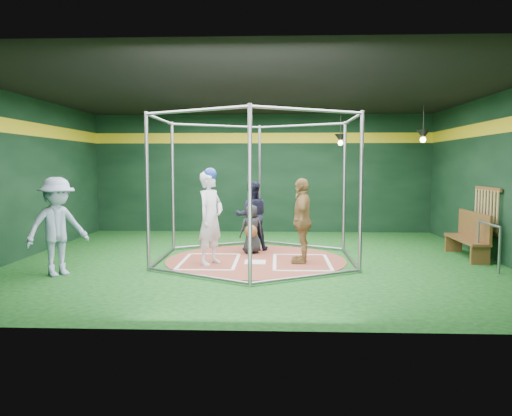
{
  "coord_description": "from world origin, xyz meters",
  "views": [
    {
      "loc": [
        0.44,
        -10.4,
        2.02
      ],
      "look_at": [
        0.0,
        0.1,
        1.1
      ],
      "focal_mm": 35.0,
      "sensor_mm": 36.0,
      "label": 1
    }
  ],
  "objects_px": {
    "umpire": "(252,216)",
    "dugout_bench": "(470,234)",
    "visitor_leopard": "(302,221)",
    "batter_figure": "(211,217)"
  },
  "relations": [
    {
      "from": "umpire",
      "to": "dugout_bench",
      "type": "distance_m",
      "value": 4.84
    },
    {
      "from": "batter_figure",
      "to": "dugout_bench",
      "type": "height_order",
      "value": "batter_figure"
    },
    {
      "from": "batter_figure",
      "to": "dugout_bench",
      "type": "distance_m",
      "value": 5.62
    },
    {
      "from": "visitor_leopard",
      "to": "dugout_bench",
      "type": "relative_size",
      "value": 1.01
    },
    {
      "from": "dugout_bench",
      "to": "umpire",
      "type": "bearing_deg",
      "value": 171.35
    },
    {
      "from": "batter_figure",
      "to": "visitor_leopard",
      "type": "distance_m",
      "value": 1.86
    },
    {
      "from": "dugout_bench",
      "to": "visitor_leopard",
      "type": "bearing_deg",
      "value": -168.55
    },
    {
      "from": "umpire",
      "to": "dugout_bench",
      "type": "relative_size",
      "value": 0.95
    },
    {
      "from": "umpire",
      "to": "dugout_bench",
      "type": "xyz_separation_m",
      "value": [
        4.77,
        -0.73,
        -0.31
      ]
    },
    {
      "from": "umpire",
      "to": "dugout_bench",
      "type": "height_order",
      "value": "umpire"
    }
  ]
}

